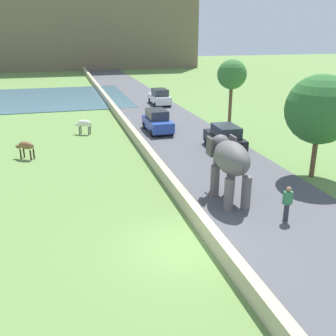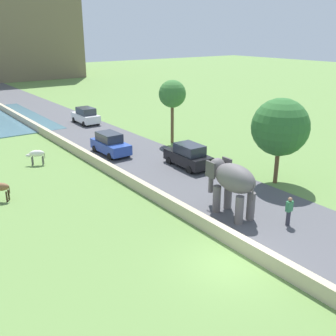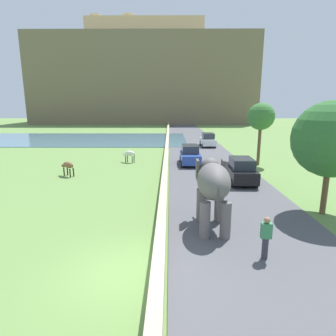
% 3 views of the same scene
% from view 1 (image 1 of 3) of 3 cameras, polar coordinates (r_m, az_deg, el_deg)
% --- Properties ---
extents(ground_plane, '(220.00, 220.00, 0.00)m').
position_cam_1_polar(ground_plane, '(14.89, 1.94, -11.65)').
color(ground_plane, '#608442').
extents(road_surface, '(7.00, 120.00, 0.06)m').
position_cam_1_polar(road_surface, '(34.20, -0.10, 6.64)').
color(road_surface, '#4C4C51').
rests_on(road_surface, ground).
extents(barrier_wall, '(0.40, 110.00, 0.73)m').
position_cam_1_polar(barrier_wall, '(31.42, -5.85, 5.99)').
color(barrier_wall, tan).
rests_on(barrier_wall, ground).
extents(hill_distant, '(64.00, 28.00, 24.65)m').
position_cam_1_polar(hill_distant, '(96.94, -18.10, 21.49)').
color(hill_distant, '#75664C').
rests_on(hill_distant, ground).
extents(elephant, '(1.46, 3.47, 2.99)m').
position_cam_1_polar(elephant, '(18.14, 9.08, 1.10)').
color(elephant, '#605B5B').
rests_on(elephant, ground).
extents(person_beside_elephant, '(0.36, 0.22, 1.63)m').
position_cam_1_polar(person_beside_elephant, '(17.05, 17.24, -5.03)').
color(person_beside_elephant, '#33333D').
rests_on(person_beside_elephant, ground).
extents(car_white, '(1.80, 4.00, 1.80)m').
position_cam_1_polar(car_white, '(42.82, -1.25, 10.47)').
color(car_white, white).
rests_on(car_white, ground).
extents(car_blue, '(1.82, 4.02, 1.80)m').
position_cam_1_polar(car_blue, '(31.08, -1.59, 6.94)').
color(car_blue, '#2D4CA8').
rests_on(car_blue, ground).
extents(car_black, '(1.91, 4.06, 1.80)m').
position_cam_1_polar(car_black, '(26.35, 8.43, 4.40)').
color(car_black, black).
rests_on(car_black, ground).
extents(cow_brown, '(1.32, 1.08, 1.15)m').
position_cam_1_polar(cow_brown, '(26.05, -20.36, 3.05)').
color(cow_brown, brown).
rests_on(cow_brown, ground).
extents(cow_white, '(1.39, 0.93, 1.15)m').
position_cam_1_polar(cow_white, '(31.17, -12.39, 6.42)').
color(cow_white, silver).
rests_on(cow_white, ground).
extents(tree_near, '(3.70, 3.70, 5.66)m').
position_cam_1_polar(tree_near, '(22.14, 21.61, 8.05)').
color(tree_near, brown).
rests_on(tree_near, ground).
extents(tree_mid, '(2.40, 2.40, 5.60)m').
position_cam_1_polar(tree_mid, '(32.58, 9.44, 13.44)').
color(tree_mid, brown).
rests_on(tree_mid, ground).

